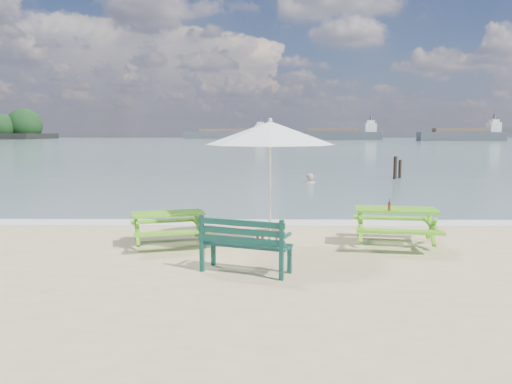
{
  "coord_description": "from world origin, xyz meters",
  "views": [
    {
      "loc": [
        -0.35,
        -8.09,
        2.36
      ],
      "look_at": [
        -0.47,
        3.0,
        1.0
      ],
      "focal_mm": 35.0,
      "sensor_mm": 36.0,
      "label": 1
    }
  ],
  "objects_px": {
    "picnic_table_left": "(168,230)",
    "side_table": "(270,239)",
    "swimmer": "(309,193)",
    "picnic_table_right": "(395,228)",
    "park_bench": "(246,255)",
    "beer_bottle": "(389,207)",
    "patio_umbrella": "(270,133)"
  },
  "relations": [
    {
      "from": "side_table",
      "to": "patio_umbrella",
      "type": "distance_m",
      "value": 2.14
    },
    {
      "from": "park_bench",
      "to": "patio_umbrella",
      "type": "distance_m",
      "value": 2.76
    },
    {
      "from": "picnic_table_left",
      "to": "patio_umbrella",
      "type": "xyz_separation_m",
      "value": [
        2.1,
        -0.14,
        1.98
      ]
    },
    {
      "from": "picnic_table_right",
      "to": "patio_umbrella",
      "type": "relative_size",
      "value": 0.65
    },
    {
      "from": "picnic_table_right",
      "to": "patio_umbrella",
      "type": "bearing_deg",
      "value": -176.23
    },
    {
      "from": "picnic_table_right",
      "to": "side_table",
      "type": "relative_size",
      "value": 3.26
    },
    {
      "from": "park_bench",
      "to": "patio_umbrella",
      "type": "relative_size",
      "value": 0.51
    },
    {
      "from": "picnic_table_left",
      "to": "side_table",
      "type": "height_order",
      "value": "picnic_table_left"
    },
    {
      "from": "side_table",
      "to": "swimmer",
      "type": "xyz_separation_m",
      "value": [
        2.04,
        12.77,
        -0.65
      ]
    },
    {
      "from": "picnic_table_left",
      "to": "park_bench",
      "type": "relative_size",
      "value": 1.24
    },
    {
      "from": "patio_umbrella",
      "to": "swimmer",
      "type": "xyz_separation_m",
      "value": [
        2.04,
        12.77,
        -2.79
      ]
    },
    {
      "from": "park_bench",
      "to": "side_table",
      "type": "xyz_separation_m",
      "value": [
        0.43,
        1.82,
        -0.11
      ]
    },
    {
      "from": "side_table",
      "to": "swimmer",
      "type": "bearing_deg",
      "value": 80.93
    },
    {
      "from": "patio_umbrella",
      "to": "swimmer",
      "type": "distance_m",
      "value": 13.23
    },
    {
      "from": "picnic_table_right",
      "to": "patio_umbrella",
      "type": "distance_m",
      "value": 3.25
    },
    {
      "from": "picnic_table_left",
      "to": "picnic_table_right",
      "type": "height_order",
      "value": "picnic_table_right"
    },
    {
      "from": "picnic_table_left",
      "to": "picnic_table_right",
      "type": "distance_m",
      "value": 4.69
    },
    {
      "from": "picnic_table_left",
      "to": "patio_umbrella",
      "type": "relative_size",
      "value": 0.63
    },
    {
      "from": "picnic_table_left",
      "to": "beer_bottle",
      "type": "bearing_deg",
      "value": -2.99
    },
    {
      "from": "picnic_table_right",
      "to": "swimmer",
      "type": "bearing_deg",
      "value": 92.53
    },
    {
      "from": "park_bench",
      "to": "picnic_table_left",
      "type": "bearing_deg",
      "value": 130.29
    },
    {
      "from": "park_bench",
      "to": "swimmer",
      "type": "distance_m",
      "value": 14.82
    },
    {
      "from": "beer_bottle",
      "to": "swimmer",
      "type": "xyz_separation_m",
      "value": [
        -0.35,
        12.87,
        -1.33
      ]
    },
    {
      "from": "side_table",
      "to": "beer_bottle",
      "type": "relative_size",
      "value": 2.58
    },
    {
      "from": "picnic_table_left",
      "to": "beer_bottle",
      "type": "height_order",
      "value": "beer_bottle"
    },
    {
      "from": "picnic_table_left",
      "to": "side_table",
      "type": "bearing_deg",
      "value": -3.86
    },
    {
      "from": "picnic_table_left",
      "to": "patio_umbrella",
      "type": "bearing_deg",
      "value": -3.86
    },
    {
      "from": "park_bench",
      "to": "beer_bottle",
      "type": "height_order",
      "value": "beer_bottle"
    },
    {
      "from": "park_bench",
      "to": "swimmer",
      "type": "height_order",
      "value": "park_bench"
    },
    {
      "from": "picnic_table_left",
      "to": "swimmer",
      "type": "relative_size",
      "value": 1.09
    },
    {
      "from": "picnic_table_left",
      "to": "side_table",
      "type": "xyz_separation_m",
      "value": [
        2.1,
        -0.14,
        -0.16
      ]
    },
    {
      "from": "picnic_table_right",
      "to": "side_table",
      "type": "height_order",
      "value": "picnic_table_right"
    }
  ]
}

